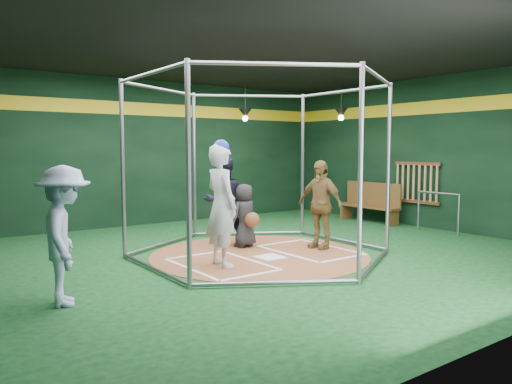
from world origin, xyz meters
TOP-DOWN VIEW (x-y plane):
  - room_shell at (0.00, 0.01)m, footprint 10.10×9.10m
  - clay_disc at (0.00, 0.00)m, footprint 3.80×3.80m
  - home_plate at (0.00, -0.30)m, footprint 0.43×0.43m
  - batter_box_left at (-0.95, -0.25)m, footprint 1.17×1.77m
  - batter_box_right at (0.95, -0.25)m, footprint 1.17×1.77m
  - batting_cage at (-0.00, -0.00)m, footprint 4.05×4.67m
  - bat_rack at (4.93, 0.40)m, footprint 0.07×1.25m
  - pendant_lamp_near at (2.20, 3.60)m, footprint 0.34×0.34m
  - pendant_lamp_far at (4.00, 2.00)m, footprint 0.34×0.34m
  - batter_figure at (-0.97, -0.32)m, footprint 0.50×0.72m
  - visitor_leopard at (1.25, -0.19)m, footprint 0.56×1.01m
  - catcher_figure at (0.19, 0.71)m, footprint 0.65×0.64m
  - umpire at (0.03, 1.21)m, footprint 0.86×0.69m
  - bystander_blue at (-3.50, -0.87)m, footprint 0.88×1.20m
  - dugout_bench at (4.63, 1.54)m, footprint 0.40×1.72m
  - steel_railing at (4.55, -0.45)m, footprint 0.05×1.05m

SIDE VIEW (x-z plane):
  - clay_disc at x=0.00m, z-range 0.00..0.01m
  - batter_box_left at x=-0.95m, z-range 0.01..0.02m
  - batter_box_right at x=0.95m, z-range 0.01..0.02m
  - home_plate at x=0.00m, z-range 0.01..0.02m
  - dugout_bench at x=4.63m, z-range 0.01..1.01m
  - catcher_figure at x=0.19m, z-range 0.01..1.19m
  - steel_railing at x=4.55m, z-range 0.15..1.06m
  - visitor_leopard at x=1.25m, z-range 0.01..1.64m
  - bystander_blue at x=-3.50m, z-range 0.00..1.66m
  - umpire at x=0.03m, z-range 0.01..1.69m
  - batter_figure at x=-0.97m, z-range 0.00..1.98m
  - bat_rack at x=4.93m, z-range 0.56..1.54m
  - batting_cage at x=0.00m, z-range 0.00..3.00m
  - room_shell at x=0.00m, z-range -0.01..3.52m
  - pendant_lamp_near at x=2.20m, z-range 2.29..3.19m
  - pendant_lamp_far at x=4.00m, z-range 2.29..3.19m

